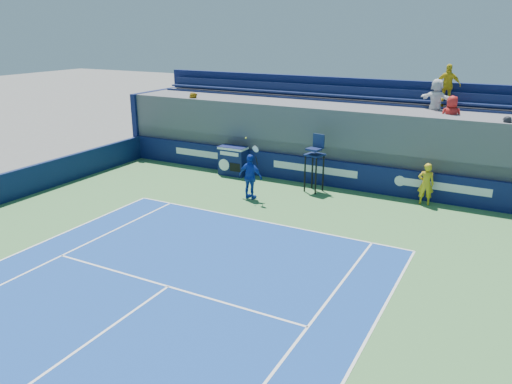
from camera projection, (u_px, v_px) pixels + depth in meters
The scene contains 6 objects.
ball_person at pixel (426, 184), 19.69m from camera, with size 0.62×0.41×1.71m, color gold.
back_hoarding at pixel (315, 171), 22.39m from camera, with size 20.40×0.21×1.20m.
match_clock at pixel (233, 160), 23.71m from camera, with size 1.32×0.73×1.40m.
umpire_chair at pixel (315, 157), 21.09m from camera, with size 0.83×0.83×2.48m.
tennis_player at pixel (250, 177), 20.35m from camera, with size 1.12×0.54×2.57m.
stadium_seating at pixel (332, 135), 23.70m from camera, with size 21.00×4.05×5.24m.
Camera 1 is at (7.83, -3.15, 6.76)m, focal length 35.00 mm.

